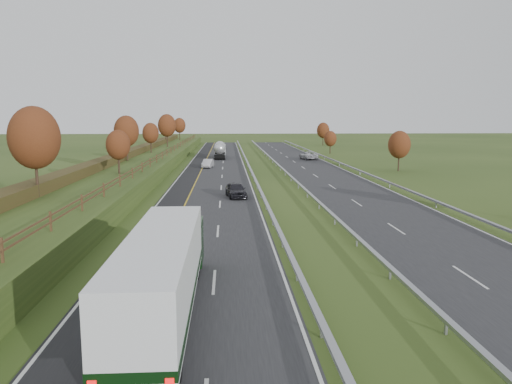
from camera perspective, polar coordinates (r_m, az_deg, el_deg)
ground at (r=70.46m, az=1.57°, el=1.43°), size 400.00×400.00×0.00m
near_carriageway at (r=75.19m, az=-4.85°, el=1.87°), size 10.50×200.00×0.04m
far_carriageway at (r=76.55m, az=7.60°, el=1.94°), size 10.50×200.00×0.04m
hard_shoulder at (r=75.38m, az=-7.70°, el=1.84°), size 3.00×200.00×0.04m
lane_markings at (r=75.17m, az=0.03°, el=1.92°), size 26.75×200.00×0.01m
embankment_left at (r=76.54m, az=-14.64°, el=2.48°), size 12.00×200.00×2.00m
hedge_left at (r=76.82m, az=-16.15°, el=3.60°), size 2.20×180.00×1.10m
fence_left at (r=75.23m, az=-11.38°, el=3.80°), size 0.12×189.06×1.20m
median_barrier_near at (r=75.19m, az=-0.51°, el=2.35°), size 0.32×200.00×0.71m
median_barrier_far at (r=75.61m, az=3.36°, el=2.37°), size 0.32×200.00×0.71m
outer_barrier_far at (r=77.80m, az=11.81°, el=2.38°), size 0.32×200.00×0.71m
trees_left at (r=72.82m, az=-15.04°, el=6.40°), size 6.64×164.30×7.66m
trees_far at (r=107.62m, az=11.69°, el=5.98°), size 8.45×118.60×7.12m
box_lorry at (r=21.63m, az=-10.42°, el=-8.79°), size 2.58×16.28×4.06m
road_tanker at (r=107.84m, az=-4.15°, el=4.87°), size 2.40×11.22×3.46m
car_dark_near at (r=54.62m, az=-2.31°, el=0.26°), size 2.56×5.01×1.63m
car_silver_mid at (r=87.31m, az=-5.52°, el=3.28°), size 2.06×4.56×1.45m
car_small_far at (r=139.67m, az=-3.97°, el=5.26°), size 2.64×5.24×1.46m
car_oncoming at (r=104.44m, az=6.02°, el=4.18°), size 3.48×6.22×1.64m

